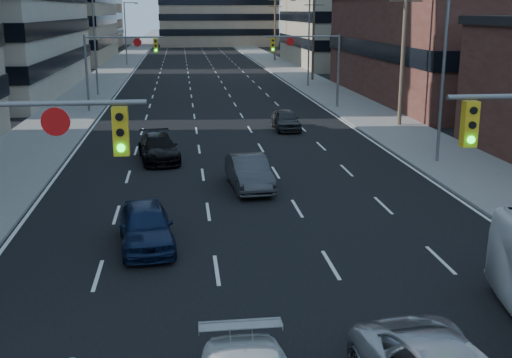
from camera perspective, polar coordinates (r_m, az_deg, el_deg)
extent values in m
cube|color=black|center=(136.69, -5.60, 11.40)|extent=(18.00, 300.00, 0.02)
cube|color=slate|center=(136.94, -10.51, 11.26)|extent=(5.00, 300.00, 0.15)
cube|color=slate|center=(137.40, -0.70, 11.51)|extent=(5.00, 300.00, 0.15)
cube|color=gray|center=(108.55, -18.52, 14.11)|extent=(20.00, 30.00, 16.00)
cube|color=#472119|center=(62.53, 19.03, 10.94)|extent=(20.00, 30.00, 9.00)
cube|color=gray|center=(98.43, 10.02, 14.06)|extent=(22.00, 28.00, 14.00)
cube|color=#ADA089|center=(148.63, -17.02, 14.97)|extent=(24.00, 24.00, 20.00)
cube|color=gray|center=(140.80, 7.87, 13.87)|extent=(22.00, 22.00, 12.00)
cube|color=gold|center=(14.74, -11.93, 4.18)|extent=(0.35, 0.28, 1.10)
cylinder|color=black|center=(14.53, -12.06, 5.42)|extent=(0.18, 0.06, 0.18)
cylinder|color=black|center=(14.59, -11.98, 4.06)|extent=(0.18, 0.06, 0.18)
cylinder|color=#0CE526|center=(14.65, -11.91, 2.72)|extent=(0.18, 0.06, 0.18)
cylinder|color=white|center=(14.87, -17.39, 4.89)|extent=(0.64, 0.06, 0.64)
cube|color=gold|center=(16.19, 18.45, 4.66)|extent=(0.35, 0.28, 1.10)
cylinder|color=black|center=(15.99, 18.79, 5.79)|extent=(0.18, 0.06, 0.18)
cylinder|color=black|center=(16.04, 18.69, 4.55)|extent=(0.18, 0.06, 0.18)
cylinder|color=#0CE526|center=(16.10, 18.59, 3.33)|extent=(0.18, 0.06, 0.18)
cylinder|color=slate|center=(52.17, -14.81, 9.00)|extent=(0.18, 0.18, 6.00)
cylinder|color=slate|center=(51.66, -11.65, 12.24)|extent=(6.00, 0.12, 0.12)
cube|color=gold|center=(51.54, -8.90, 11.64)|extent=(0.35, 0.28, 1.10)
cylinder|color=black|center=(51.37, -8.92, 12.02)|extent=(0.18, 0.06, 0.18)
cylinder|color=black|center=(51.38, -8.91, 11.63)|extent=(0.18, 0.06, 0.18)
cylinder|color=#0CE526|center=(51.40, -8.89, 11.24)|extent=(0.18, 0.06, 0.18)
cylinder|color=white|center=(51.57, -10.50, 11.85)|extent=(0.64, 0.06, 0.64)
cylinder|color=slate|center=(53.21, 7.32, 9.46)|extent=(0.18, 0.18, 6.00)
cylinder|color=slate|center=(52.39, 4.16, 12.53)|extent=(6.00, 0.12, 0.12)
cube|color=gold|center=(52.03, 1.49, 11.83)|extent=(0.35, 0.28, 1.10)
cylinder|color=black|center=(51.85, 1.52, 12.21)|extent=(0.18, 0.06, 0.18)
cylinder|color=black|center=(51.87, 1.52, 11.82)|extent=(0.18, 0.06, 0.18)
cylinder|color=#0CE526|center=(51.89, 1.51, 11.44)|extent=(0.18, 0.06, 0.18)
cylinder|color=white|center=(52.20, 3.05, 12.10)|extent=(0.64, 0.06, 0.64)
cylinder|color=#4C3D2D|center=(45.05, 12.98, 11.47)|extent=(0.28, 0.28, 11.00)
cube|color=#4C3D2D|center=(44.99, 13.20, 15.16)|extent=(2.20, 0.10, 0.10)
cylinder|color=#4C3D2D|center=(74.00, 5.13, 12.91)|extent=(0.28, 0.28, 11.00)
cube|color=#4C3D2D|center=(73.97, 5.18, 15.15)|extent=(2.20, 0.10, 0.10)
cylinder|color=#4C3D2D|center=(103.55, 1.70, 13.46)|extent=(0.28, 0.28, 11.00)
cube|color=#4C3D2D|center=(103.54, 1.71, 15.62)|extent=(2.20, 0.10, 0.10)
cube|color=#4C3D2D|center=(103.53, 1.71, 15.06)|extent=(2.20, 0.10, 0.10)
cylinder|color=slate|center=(62.02, -14.11, 11.27)|extent=(0.16, 0.16, 9.00)
cylinder|color=slate|center=(96.81, -11.52, 12.50)|extent=(0.16, 0.16, 9.00)
cylinder|color=slate|center=(96.69, -11.11, 15.13)|extent=(1.80, 0.10, 0.10)
cube|color=slate|center=(96.64, -10.61, 15.10)|extent=(0.50, 0.22, 0.14)
cylinder|color=slate|center=(34.27, 16.28, 8.67)|extent=(0.16, 0.16, 9.00)
cylinder|color=slate|center=(67.82, 4.71, 11.91)|extent=(0.16, 0.16, 9.00)
cube|color=slate|center=(67.44, 3.32, 15.59)|extent=(0.50, 0.22, 0.14)
imported|color=#0E1A39|center=(22.01, -9.77, -4.12)|extent=(2.22, 4.50, 1.48)
imported|color=#393A3C|center=(28.77, -0.62, 0.59)|extent=(1.92, 4.63, 1.49)
imported|color=black|center=(34.59, -8.65, 2.75)|extent=(2.57, 4.97, 1.38)
imported|color=#2B2C2E|center=(43.26, 2.67, 5.29)|extent=(1.67, 4.06, 1.38)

